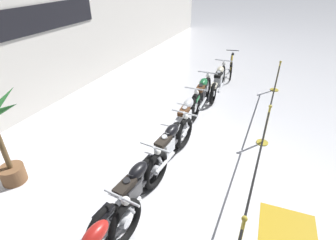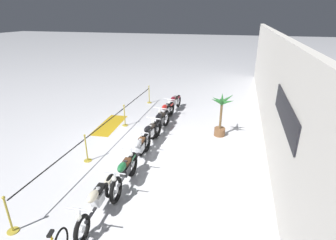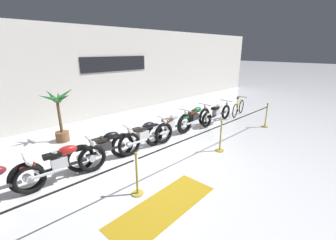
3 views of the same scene
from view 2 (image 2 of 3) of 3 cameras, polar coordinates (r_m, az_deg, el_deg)
ground_plane at (r=10.79m, az=-6.62°, el=-5.23°), size 120.00×120.00×0.00m
back_wall at (r=9.41m, az=23.24°, el=2.78°), size 28.00×0.29×4.20m
motorcycle_maroon_0 at (r=14.09m, az=1.32°, el=3.67°), size 2.24×0.62×0.93m
motorcycle_red_1 at (r=12.74m, az=-0.50°, el=1.70°), size 2.28×0.62×0.96m
motorcycle_black_2 at (r=11.58m, az=-1.74°, el=-0.44°), size 2.25×0.62×0.96m
motorcycle_black_3 at (r=10.42m, az=-4.06°, el=-3.24°), size 2.38×0.62×0.96m
motorcycle_silver_4 at (r=9.33m, az=-6.18°, el=-6.56°), size 2.46×0.62×0.97m
motorcycle_green_5 at (r=8.15m, az=-9.44°, el=-11.34°), size 2.18×0.62×0.96m
motorcycle_cream_6 at (r=7.27m, az=-15.19°, el=-16.79°), size 2.35×0.62×0.92m
potted_palm_left_of_row at (r=11.28m, az=11.46°, el=1.09°), size 1.20×0.98×1.93m
stanchion_far_left at (r=12.18m, az=-9.86°, el=1.65°), size 10.37×0.28×1.05m
stanchion_mid_left at (r=12.47m, az=-9.40°, el=0.31°), size 0.28×0.28×1.05m
stanchion_mid_right at (r=9.84m, az=-17.27°, el=-6.69°), size 0.28×0.28×1.05m
stanchion_far_right at (r=7.71m, az=-31.18°, el=-18.12°), size 0.28×0.28×1.05m
floor_banner at (r=12.81m, az=-12.57°, el=-1.05°), size 2.60×1.08×0.01m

